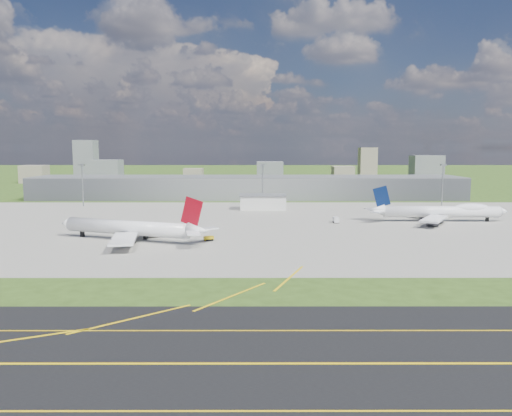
{
  "coord_description": "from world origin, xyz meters",
  "views": [
    {
      "loc": [
        5.57,
        -188.79,
        35.55
      ],
      "look_at": [
        5.84,
        31.07,
        9.0
      ],
      "focal_mm": 35.0,
      "sensor_mm": 36.0,
      "label": 1
    }
  ],
  "objects_px": {
    "tug_yellow": "(209,239)",
    "van_white_far": "(432,222)",
    "airliner_red_twin": "(132,229)",
    "van_white_near": "(336,220)",
    "airliner_blue_quad": "(441,212)"
  },
  "relations": [
    {
      "from": "tug_yellow",
      "to": "van_white_near",
      "type": "xyz_separation_m",
      "value": [
        56.34,
        46.17,
        0.41
      ]
    },
    {
      "from": "airliner_blue_quad",
      "to": "van_white_far",
      "type": "xyz_separation_m",
      "value": [
        -7.63,
        -9.09,
        -3.57
      ]
    },
    {
      "from": "airliner_blue_quad",
      "to": "tug_yellow",
      "type": "relative_size",
      "value": 16.16
    },
    {
      "from": "airliner_red_twin",
      "to": "airliner_blue_quad",
      "type": "xyz_separation_m",
      "value": [
        137.22,
        50.49,
        0.06
      ]
    },
    {
      "from": "airliner_red_twin",
      "to": "van_white_near",
      "type": "relative_size",
      "value": 11.99
    },
    {
      "from": "van_white_near",
      "to": "airliner_red_twin",
      "type": "bearing_deg",
      "value": 117.92
    },
    {
      "from": "airliner_red_twin",
      "to": "van_white_far",
      "type": "height_order",
      "value": "airliner_red_twin"
    },
    {
      "from": "van_white_near",
      "to": "van_white_far",
      "type": "height_order",
      "value": "van_white_near"
    },
    {
      "from": "tug_yellow",
      "to": "van_white_near",
      "type": "bearing_deg",
      "value": 12.43
    },
    {
      "from": "airliner_blue_quad",
      "to": "tug_yellow",
      "type": "bearing_deg",
      "value": -154.21
    },
    {
      "from": "tug_yellow",
      "to": "van_white_far",
      "type": "height_order",
      "value": "van_white_far"
    },
    {
      "from": "van_white_near",
      "to": "van_white_far",
      "type": "relative_size",
      "value": 1.01
    },
    {
      "from": "van_white_near",
      "to": "van_white_far",
      "type": "xyz_separation_m",
      "value": [
        44.07,
        -4.86,
        -0.04
      ]
    },
    {
      "from": "airliner_red_twin",
      "to": "van_white_far",
      "type": "distance_m",
      "value": 136.1
    },
    {
      "from": "van_white_near",
      "to": "van_white_far",
      "type": "distance_m",
      "value": 44.34
    }
  ]
}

